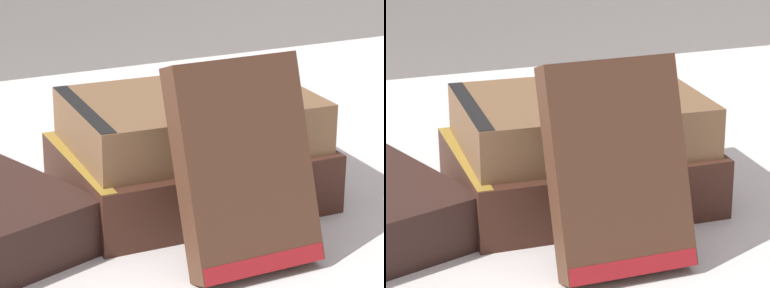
# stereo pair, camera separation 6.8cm
# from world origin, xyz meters

# --- Properties ---
(ground_plane) EXTENTS (3.00, 3.00, 0.00)m
(ground_plane) POSITION_xyz_m (0.00, 0.00, 0.00)
(ground_plane) COLOR silver
(book_flat_bottom) EXTENTS (0.21, 0.16, 0.05)m
(book_flat_bottom) POSITION_xyz_m (0.05, 0.02, 0.02)
(book_flat_bottom) COLOR #422319
(book_flat_bottom) RESTS_ON ground_plane
(book_flat_top) EXTENTS (0.20, 0.15, 0.04)m
(book_flat_top) POSITION_xyz_m (0.05, 0.02, 0.07)
(book_flat_top) COLOR brown
(book_flat_top) RESTS_ON book_flat_bottom
(book_leaning_front) EXTENTS (0.10, 0.07, 0.15)m
(book_leaning_front) POSITION_xyz_m (0.04, -0.10, 0.07)
(book_leaning_front) COLOR #4C2D1E
(book_leaning_front) RESTS_ON ground_plane
(pocket_watch) EXTENTS (0.05, 0.05, 0.01)m
(pocket_watch) POSITION_xyz_m (0.10, 0.02, 0.09)
(pocket_watch) COLOR silver
(pocket_watch) RESTS_ON book_flat_top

